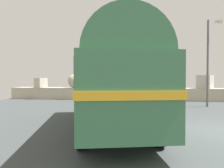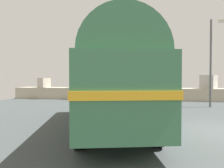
# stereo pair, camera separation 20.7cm
# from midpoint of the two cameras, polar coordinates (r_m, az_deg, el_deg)

# --- Properties ---
(breakwater) EXTENTS (31.36, 2.00, 2.38)m
(breakwater) POSITION_cam_midpoint_polar(r_m,az_deg,el_deg) (20.82, 16.24, -2.20)
(breakwater) COLOR #BCAD95
(breakwater) RESTS_ON ground
(vintage_coach) EXTENTS (4.44, 8.91, 3.70)m
(vintage_coach) POSITION_cam_midpoint_polar(r_m,az_deg,el_deg) (8.89, -0.77, 1.83)
(vintage_coach) COLOR black
(vintage_coach) RESTS_ON ground
(lamp_post) EXTENTS (1.02, 0.37, 5.99)m
(lamp_post) POSITION_cam_midpoint_polar(r_m,az_deg,el_deg) (16.78, 23.27, 6.15)
(lamp_post) COLOR #5B5B60
(lamp_post) RESTS_ON ground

